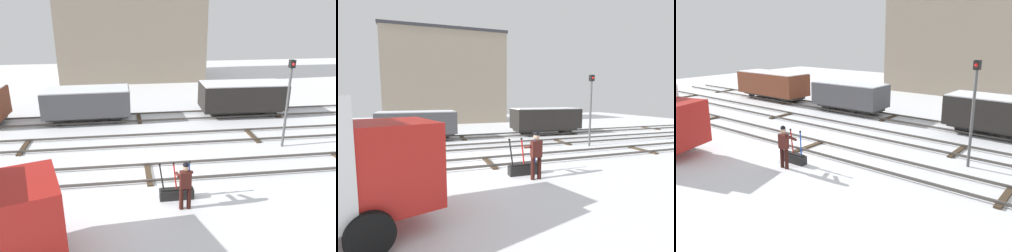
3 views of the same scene
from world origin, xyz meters
The scene contains 10 objects.
ground_plane centered at (0.00, 0.00, 0.00)m, with size 60.00×60.00×0.00m, color white.
track_main_line centered at (0.00, 0.00, 0.11)m, with size 44.00×1.94×0.18m.
track_siding_near centered at (0.00, 3.58, 0.11)m, with size 44.00×1.94×0.18m.
track_siding_far centered at (0.00, 7.31, 0.11)m, with size 44.00×1.94×0.18m.
switch_lever_frame centered at (0.87, -1.92, 0.25)m, with size 1.27×0.36×1.45m.
rail_worker centered at (1.05, -2.57, 1.00)m, with size 0.53×0.67×1.77m.
signal_post centered at (6.85, 2.08, 2.59)m, with size 0.24×0.32×4.28m.
apartment_building centered at (0.13, 20.64, 5.19)m, with size 13.42×6.92×10.38m.
freight_car_near_switch centered at (6.56, 7.31, 1.23)m, with size 5.33×2.38×2.09m.
freight_car_far_end centered at (-3.06, 7.31, 1.19)m, with size 5.07×2.30×2.02m.
Camera 1 is at (-0.84, -12.14, 6.52)m, focal length 35.21 mm.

